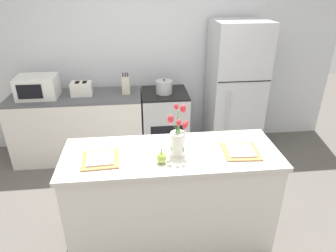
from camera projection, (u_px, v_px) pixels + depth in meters
The scene contains 14 objects.
ground_plane at pixel (171, 236), 2.90m from camera, with size 10.00×10.00×0.00m, color #59544F.
back_wall at pixel (154, 51), 4.08m from camera, with size 5.20×0.08×2.70m.
kitchen_island at pixel (171, 197), 2.69m from camera, with size 1.80×0.66×0.94m.
back_counter at pixel (79, 127), 4.02m from camera, with size 1.68×0.60×0.89m.
stove_range at pixel (165, 123), 4.13m from camera, with size 0.60×0.61×0.89m.
refrigerator at pixel (235, 90), 4.03m from camera, with size 0.68×0.67×1.78m.
flower_vase at pixel (178, 139), 2.39m from camera, with size 0.16×0.17×0.43m.
pear_figurine at pixel (162, 157), 2.31m from camera, with size 0.08×0.08×0.13m.
plate_setting_left at pixel (100, 159), 2.37m from camera, with size 0.31×0.31×0.02m.
plate_setting_right at pixel (241, 151), 2.48m from camera, with size 0.31×0.31×0.02m.
toaster at pixel (82, 89), 3.81m from camera, with size 0.28×0.18×0.17m.
cooking_pot at pixel (164, 87), 3.87m from camera, with size 0.22×0.22×0.19m.
microwave at pixel (38, 87), 3.72m from camera, with size 0.48×0.37×0.27m.
knife_block at pixel (126, 85), 3.87m from camera, with size 0.10×0.14×0.27m.
Camera 1 is at (-0.25, -2.11, 2.24)m, focal length 32.00 mm.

